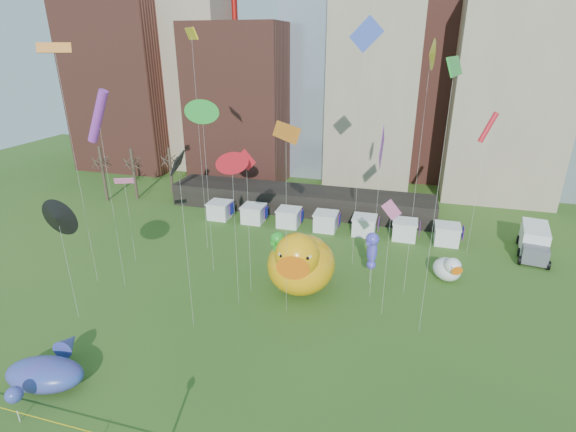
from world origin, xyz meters
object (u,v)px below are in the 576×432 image
(small_duck, at_px, (448,269))
(seahorse_purple, at_px, (372,248))
(whale_inflatable, at_px, (46,372))
(big_duck, at_px, (300,262))
(box_truck, at_px, (534,241))
(seahorse_green, at_px, (278,248))

(small_duck, xyz_separation_m, seahorse_purple, (-7.62, -2.81, 2.65))
(whale_inflatable, bearing_deg, big_duck, 40.91)
(seahorse_purple, xyz_separation_m, box_truck, (17.50, 11.92, -2.34))
(small_duck, distance_m, whale_inflatable, 36.74)
(seahorse_purple, bearing_deg, seahorse_green, -138.99)
(seahorse_green, bearing_deg, box_truck, 38.71)
(whale_inflatable, bearing_deg, small_duck, 30.20)
(seahorse_purple, bearing_deg, small_duck, 36.90)
(whale_inflatable, xyz_separation_m, box_truck, (38.19, 32.51, 0.48))
(big_duck, bearing_deg, box_truck, 27.69)
(big_duck, relative_size, seahorse_purple, 1.67)
(seahorse_green, relative_size, box_truck, 0.82)
(big_duck, distance_m, seahorse_green, 2.61)
(big_duck, distance_m, seahorse_purple, 7.36)
(big_duck, height_order, small_duck, big_duck)
(small_duck, height_order, box_truck, box_truck)
(box_truck, bearing_deg, whale_inflatable, -130.58)
(big_duck, height_order, whale_inflatable, big_duck)
(big_duck, xyz_separation_m, whale_inflatable, (-14.24, -17.14, -2.07))
(whale_inflatable, distance_m, box_truck, 50.16)
(seahorse_purple, xyz_separation_m, whale_inflatable, (-20.69, -20.60, -2.82))
(seahorse_green, height_order, box_truck, seahorse_green)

